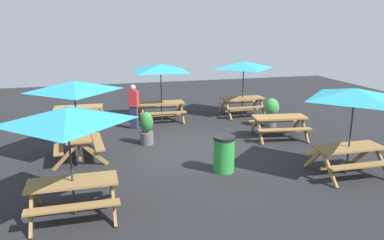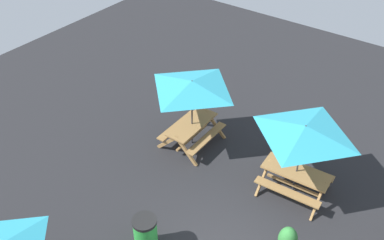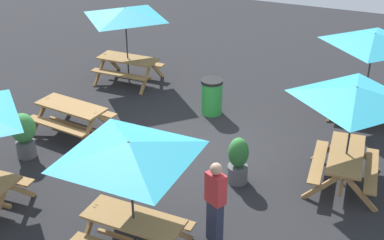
{
  "view_description": "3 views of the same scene",
  "coord_description": "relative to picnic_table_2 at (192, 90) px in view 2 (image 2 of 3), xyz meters",
  "views": [
    {
      "loc": [
        -2.76,
        -10.98,
        3.92
      ],
      "look_at": [
        0.17,
        0.03,
        0.9
      ],
      "focal_mm": 35.0,
      "sensor_mm": 36.0,
      "label": 1
    },
    {
      "loc": [
        4.98,
        2.56,
        8.77
      ],
      "look_at": [
        -3.3,
        -3.53,
        0.9
      ],
      "focal_mm": 40.0,
      "sensor_mm": 36.0,
      "label": 2
    },
    {
      "loc": [
        -3.93,
        10.0,
        6.65
      ],
      "look_at": [
        0.17,
        0.03,
        0.9
      ],
      "focal_mm": 50.0,
      "sensor_mm": 36.0,
      "label": 3
    }
  ],
  "objects": [
    {
      "name": "picnic_table_2",
      "position": [
        0.0,
        0.0,
        0.0
      ],
      "size": [
        2.01,
        2.01,
        2.34
      ],
      "rotation": [
        0.0,
        0.0,
        0.01
      ],
      "color": "olive",
      "rests_on": "ground"
    },
    {
      "name": "trash_bin_green",
      "position": [
        3.79,
        1.42,
        -1.49
      ],
      "size": [
        0.59,
        0.59,
        0.98
      ],
      "color": "green",
      "rests_on": "ground"
    },
    {
      "name": "picnic_table_4",
      "position": [
        0.01,
        3.47,
        0.0
      ],
      "size": [
        2.13,
        2.13,
        2.34
      ],
      "rotation": [
        0.0,
        0.0,
        1.64
      ],
      "color": "olive",
      "rests_on": "ground"
    }
  ]
}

